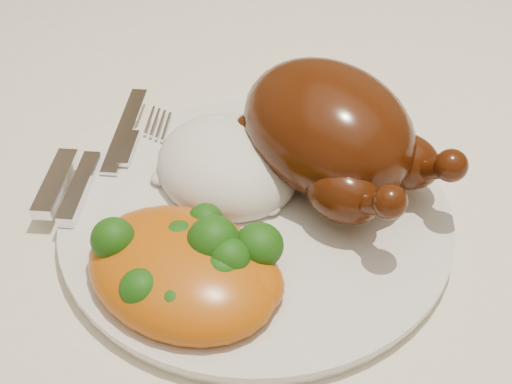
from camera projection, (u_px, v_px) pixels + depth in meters
The scene contains 7 objects.
dining_table at pixel (383, 317), 0.61m from camera, with size 1.60×0.90×0.76m.
tablecloth at pixel (394, 258), 0.56m from camera, with size 1.73×1.03×0.18m.
dinner_plate at pixel (256, 218), 0.54m from camera, with size 0.29×0.29×0.01m, color silver.
roast_chicken at pixel (331, 132), 0.53m from camera, with size 0.20×0.16×0.09m.
rice_mound at pixel (228, 166), 0.56m from camera, with size 0.15×0.14×0.06m.
mac_and_cheese at pixel (191, 269), 0.47m from camera, with size 0.15×0.12×0.06m.
cutlery at pixel (90, 167), 0.57m from camera, with size 0.08×0.18×0.01m.
Camera 1 is at (0.11, -0.38, 1.15)m, focal length 50.00 mm.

